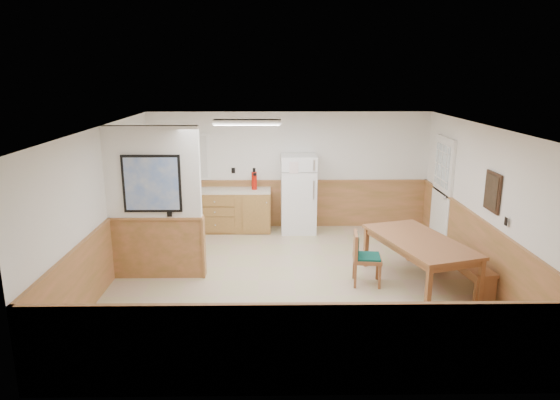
{
  "coord_description": "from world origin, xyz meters",
  "views": [
    {
      "loc": [
        -0.34,
        -7.57,
        3.3
      ],
      "look_at": [
        -0.23,
        0.4,
        1.25
      ],
      "focal_mm": 32.0,
      "sensor_mm": 36.0,
      "label": 1
    }
  ],
  "objects_px": {
    "refrigerator": "(298,194)",
    "dining_table": "(419,245)",
    "dining_bench": "(460,263)",
    "fire_extinguisher": "(254,180)",
    "dining_chair": "(362,254)",
    "soap_bottle": "(188,185)"
  },
  "relations": [
    {
      "from": "dining_bench",
      "to": "soap_bottle",
      "type": "relative_size",
      "value": 8.13
    },
    {
      "from": "dining_chair",
      "to": "dining_bench",
      "type": "bearing_deg",
      "value": 5.46
    },
    {
      "from": "dining_bench",
      "to": "refrigerator",
      "type": "bearing_deg",
      "value": 123.31
    },
    {
      "from": "dining_table",
      "to": "soap_bottle",
      "type": "bearing_deg",
      "value": 127.95
    },
    {
      "from": "refrigerator",
      "to": "dining_bench",
      "type": "distance_m",
      "value": 3.73
    },
    {
      "from": "refrigerator",
      "to": "dining_bench",
      "type": "relative_size",
      "value": 1.01
    },
    {
      "from": "dining_table",
      "to": "soap_bottle",
      "type": "xyz_separation_m",
      "value": [
        -4.11,
        2.88,
        0.34
      ]
    },
    {
      "from": "refrigerator",
      "to": "soap_bottle",
      "type": "relative_size",
      "value": 8.21
    },
    {
      "from": "dining_table",
      "to": "soap_bottle",
      "type": "relative_size",
      "value": 10.97
    },
    {
      "from": "refrigerator",
      "to": "soap_bottle",
      "type": "xyz_separation_m",
      "value": [
        -2.33,
        0.09,
        0.18
      ]
    },
    {
      "from": "refrigerator",
      "to": "dining_bench",
      "type": "height_order",
      "value": "refrigerator"
    },
    {
      "from": "refrigerator",
      "to": "fire_extinguisher",
      "type": "bearing_deg",
      "value": 175.59
    },
    {
      "from": "soap_bottle",
      "to": "dining_chair",
      "type": "bearing_deg",
      "value": -41.73
    },
    {
      "from": "dining_table",
      "to": "dining_chair",
      "type": "bearing_deg",
      "value": 161.76
    },
    {
      "from": "dining_table",
      "to": "dining_chair",
      "type": "xyz_separation_m",
      "value": [
        -0.9,
        0.02,
        -0.17
      ]
    },
    {
      "from": "dining_bench",
      "to": "dining_chair",
      "type": "bearing_deg",
      "value": 171.45
    },
    {
      "from": "dining_bench",
      "to": "fire_extinguisher",
      "type": "bearing_deg",
      "value": 131.82
    },
    {
      "from": "soap_bottle",
      "to": "refrigerator",
      "type": "bearing_deg",
      "value": -2.32
    },
    {
      "from": "dining_chair",
      "to": "refrigerator",
      "type": "bearing_deg",
      "value": 113.3
    },
    {
      "from": "refrigerator",
      "to": "dining_table",
      "type": "relative_size",
      "value": 0.75
    },
    {
      "from": "refrigerator",
      "to": "soap_bottle",
      "type": "distance_m",
      "value": 2.34
    },
    {
      "from": "refrigerator",
      "to": "dining_chair",
      "type": "distance_m",
      "value": 2.92
    }
  ]
}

